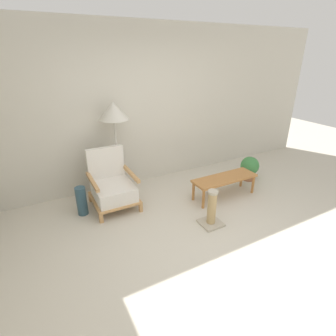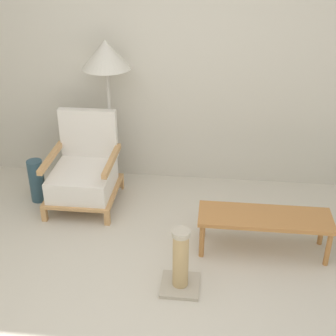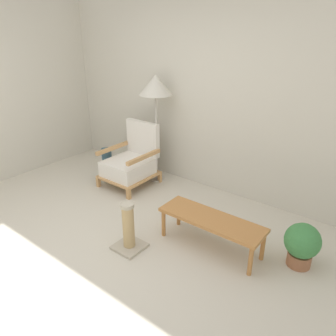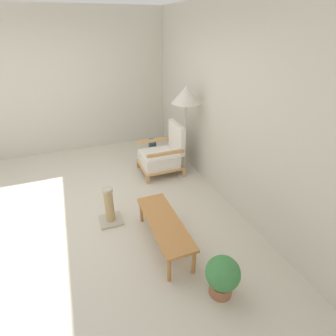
{
  "view_description": "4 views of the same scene",
  "coord_description": "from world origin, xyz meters",
  "px_view_note": "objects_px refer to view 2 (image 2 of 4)",
  "views": [
    {
      "loc": [
        -1.66,
        -1.99,
        2.22
      ],
      "look_at": [
        0.13,
        1.35,
        0.55
      ],
      "focal_mm": 28.0,
      "sensor_mm": 36.0,
      "label": 1
    },
    {
      "loc": [
        0.53,
        -2.33,
        2.54
      ],
      "look_at": [
        0.13,
        1.35,
        0.55
      ],
      "focal_mm": 50.0,
      "sensor_mm": 36.0,
      "label": 2
    },
    {
      "loc": [
        2.38,
        -1.55,
        2.16
      ],
      "look_at": [
        0.13,
        1.35,
        0.55
      ],
      "focal_mm": 35.0,
      "sensor_mm": 36.0,
      "label": 3
    },
    {
      "loc": [
        3.22,
        0.14,
        2.37
      ],
      "look_at": [
        0.13,
        1.35,
        0.55
      ],
      "focal_mm": 28.0,
      "sensor_mm": 36.0,
      "label": 4
    }
  ],
  "objects_px": {
    "scratching_post": "(180,265)",
    "vase": "(37,181)",
    "coffee_table": "(265,220)",
    "armchair": "(84,172)",
    "floor_lamp": "(106,59)"
  },
  "relations": [
    {
      "from": "scratching_post",
      "to": "vase",
      "type": "bearing_deg",
      "value": 144.07
    },
    {
      "from": "coffee_table",
      "to": "scratching_post",
      "type": "relative_size",
      "value": 2.08
    },
    {
      "from": "armchair",
      "to": "vase",
      "type": "bearing_deg",
      "value": -176.49
    },
    {
      "from": "armchair",
      "to": "floor_lamp",
      "type": "relative_size",
      "value": 0.57
    },
    {
      "from": "armchair",
      "to": "floor_lamp",
      "type": "bearing_deg",
      "value": 56.97
    },
    {
      "from": "floor_lamp",
      "to": "armchair",
      "type": "bearing_deg",
      "value": -123.03
    },
    {
      "from": "floor_lamp",
      "to": "scratching_post",
      "type": "bearing_deg",
      "value": -60.3
    },
    {
      "from": "vase",
      "to": "scratching_post",
      "type": "height_order",
      "value": "scratching_post"
    },
    {
      "from": "armchair",
      "to": "vase",
      "type": "distance_m",
      "value": 0.5
    },
    {
      "from": "coffee_table",
      "to": "vase",
      "type": "bearing_deg",
      "value": 165.29
    },
    {
      "from": "coffee_table",
      "to": "vase",
      "type": "height_order",
      "value": "vase"
    },
    {
      "from": "floor_lamp",
      "to": "coffee_table",
      "type": "xyz_separation_m",
      "value": [
        1.5,
        -0.93,
        -1.06
      ]
    },
    {
      "from": "armchair",
      "to": "coffee_table",
      "type": "height_order",
      "value": "armchair"
    },
    {
      "from": "floor_lamp",
      "to": "scratching_post",
      "type": "relative_size",
      "value": 2.91
    },
    {
      "from": "armchair",
      "to": "floor_lamp",
      "type": "xyz_separation_m",
      "value": [
        0.21,
        0.33,
        1.03
      ]
    }
  ]
}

